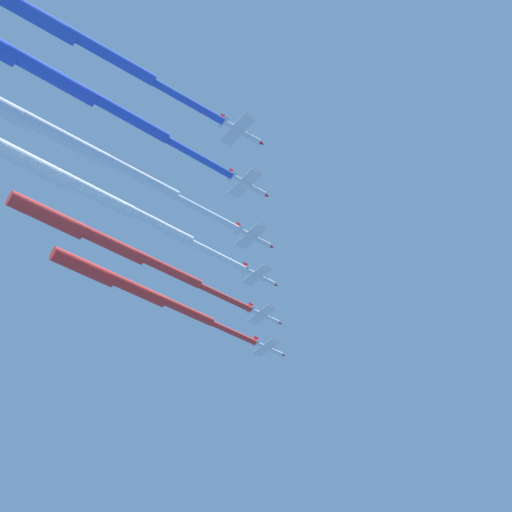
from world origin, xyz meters
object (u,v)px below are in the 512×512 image
jet_port_inner (107,243)px  jet_lead (134,289)px  jet_starboard_mid (48,74)px  jet_port_outer (25,11)px  jet_starboard_inner (93,193)px  jet_port_mid (61,138)px

jet_port_inner → jet_lead: bearing=132.2°
jet_starboard_mid → jet_port_outer: jet_starboard_mid is taller
jet_starboard_inner → jet_port_outer: jet_starboard_inner is taller
jet_port_outer → jet_lead: bearing=138.5°
jet_lead → jet_port_mid: jet_lead is taller
jet_lead → jet_port_outer: 76.10m
jet_lead → jet_port_inner: 17.41m
jet_lead → jet_starboard_mid: bearing=-42.1°
jet_port_mid → jet_port_outer: jet_port_mid is taller
jet_starboard_inner → jet_starboard_mid: jet_starboard_inner is taller
jet_port_outer → jet_port_mid: bearing=143.2°
jet_lead → jet_starboard_inner: (23.52, -22.09, -1.19)m
jet_port_mid → jet_port_outer: 27.52m
jet_port_inner → jet_port_outer: 58.83m
jet_port_mid → jet_starboard_inner: bearing=133.7°
jet_lead → jet_starboard_inner: size_ratio=0.92×
jet_starboard_inner → jet_lead: bearing=136.8°
jet_lead → jet_port_mid: bearing=-44.3°
jet_port_inner → jet_starboard_inner: bearing=-37.9°
jet_lead → jet_port_outer: (56.90, -50.43, -3.29)m
jet_starboard_mid → jet_port_outer: bearing=-38.9°
jet_port_inner → jet_starboard_inner: (11.84, -9.22, -0.18)m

